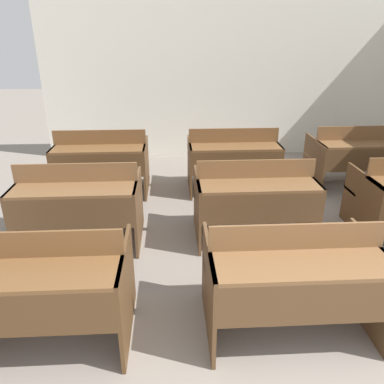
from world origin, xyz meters
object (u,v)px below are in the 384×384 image
object	(u,v)px
bench_third_left	(102,161)
bench_second_left	(79,203)
bench_front_left	(38,286)
bench_second_center	(254,198)
bench_front_center	(293,277)
bench_third_right	(357,156)
bench_third_center	(233,158)

from	to	relation	value
bench_third_left	bench_second_left	bearing A→B (deg)	-90.17
bench_front_left	bench_second_center	distance (m)	2.30
bench_third_left	bench_front_center	bearing A→B (deg)	-56.69
bench_second_left	bench_front_left	bearing A→B (deg)	-89.30
bench_second_center	bench_front_center	bearing A→B (deg)	-90.58
bench_second_center	bench_second_left	bearing A→B (deg)	-179.70
bench_third_left	bench_second_center	bearing A→B (deg)	-36.90
bench_second_center	bench_third_right	size ratio (longest dim) A/B	1.00
bench_front_center	bench_third_left	xyz separation A→B (m)	(-1.83, 2.78, 0.00)
bench_second_left	bench_second_center	bearing A→B (deg)	0.30
bench_second_center	bench_third_center	distance (m)	1.38
bench_front_left	bench_second_left	world-z (taller)	same
bench_third_center	bench_third_right	world-z (taller)	same
bench_front_left	bench_third_center	world-z (taller)	same
bench_third_left	bench_third_center	size ratio (longest dim) A/B	1.00
bench_second_center	bench_third_left	world-z (taller)	same
bench_third_center	bench_second_center	bearing A→B (deg)	-89.49
bench_second_center	bench_front_left	bearing A→B (deg)	-142.56
bench_front_left	bench_third_left	size ratio (longest dim) A/B	1.00
bench_third_left	bench_third_center	distance (m)	1.83
bench_front_left	bench_second_left	xyz separation A→B (m)	(-0.02, 1.39, 0.00)
bench_second_left	bench_third_left	bearing A→B (deg)	89.83
bench_front_center	bench_second_left	distance (m)	2.30
bench_front_center	bench_third_left	size ratio (longest dim) A/B	1.00
bench_second_left	bench_third_center	xyz separation A→B (m)	(1.83, 1.39, 0.00)
bench_third_center	bench_front_center	bearing A→B (deg)	-90.04
bench_front_center	bench_third_right	size ratio (longest dim) A/B	1.00
bench_third_right	bench_second_left	bearing A→B (deg)	-158.67
bench_front_center	bench_second_left	xyz separation A→B (m)	(-1.83, 1.39, 0.00)
bench_front_left	bench_third_center	distance (m)	3.32
bench_third_center	bench_third_right	bearing A→B (deg)	1.06
bench_front_center	bench_second_center	bearing A→B (deg)	89.42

